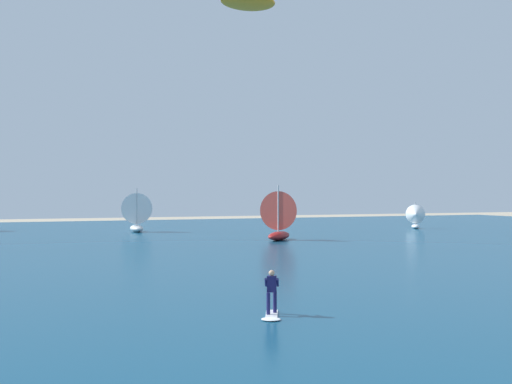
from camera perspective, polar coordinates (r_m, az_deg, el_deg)
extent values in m
cube|color=navy|center=(55.37, -11.90, -4.90)|extent=(160.00, 90.00, 0.10)
cube|color=white|center=(22.17, 1.55, -11.89)|extent=(0.97, 1.46, 0.05)
cylinder|color=#19194C|center=(21.91, 1.22, -10.90)|extent=(0.14, 0.14, 0.80)
cylinder|color=#19194C|center=(22.26, 1.88, -10.73)|extent=(0.14, 0.14, 0.80)
cube|color=#19194C|center=(21.97, 1.55, -9.02)|extent=(0.42, 0.35, 0.60)
sphere|color=tan|center=(21.91, 1.55, -7.96)|extent=(0.22, 0.22, 0.22)
cylinder|color=#19194C|center=(22.05, 0.98, -8.85)|extent=(0.28, 0.50, 0.39)
cylinder|color=#19194C|center=(22.03, 2.14, -8.86)|extent=(0.28, 0.50, 0.39)
ellipsoid|color=white|center=(21.24, 1.48, -12.37)|extent=(0.88, 0.83, 0.08)
ellipsoid|color=orange|center=(29.00, -0.79, 18.14)|extent=(3.10, 2.71, 0.43)
ellipsoid|color=maroon|center=(56.60, 2.27, -4.32)|extent=(4.17, 4.39, 0.85)
cylinder|color=silver|center=(56.27, 2.20, -1.61)|extent=(0.14, 0.14, 4.51)
cone|color=#D84C3F|center=(57.20, 2.52, -1.82)|extent=(4.13, 4.00, 3.79)
ellipsoid|color=silver|center=(70.31, -11.64, -3.51)|extent=(1.70, 4.41, 0.81)
cylinder|color=silver|center=(70.01, -11.62, -1.42)|extent=(0.14, 0.14, 4.34)
cone|color=white|center=(70.96, -11.71, -1.58)|extent=(3.73, 2.07, 3.64)
ellipsoid|color=white|center=(78.12, 15.39, -3.27)|extent=(2.48, 2.99, 0.55)
cylinder|color=silver|center=(78.19, 15.38, -1.99)|extent=(0.09, 0.09, 2.93)
cone|color=white|center=(77.55, 15.40, -2.12)|extent=(2.76, 2.44, 2.46)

